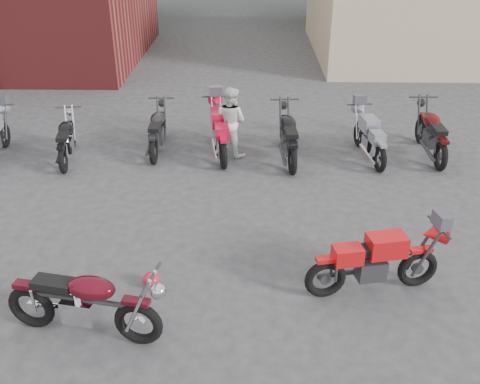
# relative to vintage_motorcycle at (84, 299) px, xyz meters

# --- Properties ---
(ground) EXTENTS (90.00, 90.00, 0.00)m
(ground) POSITION_rel_vintage_motorcycle_xyz_m (1.02, 0.52, -0.60)
(ground) COLOR #353538
(stucco_building) EXTENTS (10.00, 8.00, 3.50)m
(stucco_building) POSITION_rel_vintage_motorcycle_xyz_m (9.52, 15.52, 1.15)
(stucco_building) COLOR tan
(stucco_building) RESTS_ON ground
(vintage_motorcycle) EXTENTS (2.16, 1.05, 1.20)m
(vintage_motorcycle) POSITION_rel_vintage_motorcycle_xyz_m (0.00, 0.00, 0.00)
(vintage_motorcycle) COLOR #4A0914
(vintage_motorcycle) RESTS_ON ground
(sportbike) EXTENTS (2.03, 1.01, 1.13)m
(sportbike) POSITION_rel_vintage_motorcycle_xyz_m (3.91, 1.01, -0.04)
(sportbike) COLOR red
(sportbike) RESTS_ON ground
(helmet) EXTENTS (0.29, 0.29, 0.24)m
(helmet) POSITION_rel_vintage_motorcycle_xyz_m (0.65, 1.03, -0.48)
(helmet) COLOR red
(helmet) RESTS_ON ground
(person_light) EXTENTS (0.96, 0.91, 1.56)m
(person_light) POSITION_rel_vintage_motorcycle_xyz_m (1.64, 5.86, 0.18)
(person_light) COLOR silver
(person_light) RESTS_ON ground
(row_bike_2) EXTENTS (0.89, 1.89, 1.05)m
(row_bike_2) POSITION_rel_vintage_motorcycle_xyz_m (-1.95, 5.49, -0.07)
(row_bike_2) COLOR black
(row_bike_2) RESTS_ON ground
(row_bike_3) EXTENTS (0.67, 1.91, 1.10)m
(row_bike_3) POSITION_rel_vintage_motorcycle_xyz_m (-0.03, 6.01, -0.05)
(row_bike_3) COLOR black
(row_bike_3) RESTS_ON ground
(row_bike_4) EXTENTS (0.97, 2.13, 1.19)m
(row_bike_4) POSITION_rel_vintage_motorcycle_xyz_m (1.40, 5.86, -0.00)
(row_bike_4) COLOR red
(row_bike_4) RESTS_ON ground
(row_bike_5) EXTENTS (0.81, 2.11, 1.20)m
(row_bike_5) POSITION_rel_vintage_motorcycle_xyz_m (2.92, 5.63, 0.00)
(row_bike_5) COLOR black
(row_bike_5) RESTS_ON ground
(row_bike_6) EXTENTS (0.88, 1.94, 1.09)m
(row_bike_6) POSITION_rel_vintage_motorcycle_xyz_m (4.71, 5.72, -0.06)
(row_bike_6) COLOR gray
(row_bike_6) RESTS_ON ground
(row_bike_7) EXTENTS (0.68, 2.06, 1.19)m
(row_bike_7) POSITION_rel_vintage_motorcycle_xyz_m (6.11, 5.89, -0.00)
(row_bike_7) COLOR #4C0909
(row_bike_7) RESTS_ON ground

